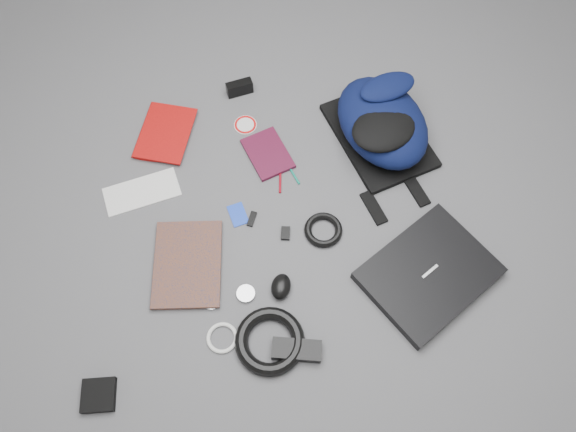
{
  "coord_description": "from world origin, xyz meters",
  "views": [
    {
      "loc": [
        -0.11,
        -0.77,
        1.61
      ],
      "look_at": [
        0.0,
        0.0,
        0.02
      ],
      "focal_mm": 35.0,
      "sensor_mm": 36.0,
      "label": 1
    }
  ],
  "objects": [
    {
      "name": "dvd_case",
      "position": [
        -0.03,
        0.25,
        0.01
      ],
      "size": [
        0.17,
        0.21,
        0.01
      ],
      "primitive_type": "cube",
      "rotation": [
        0.0,
        0.0,
        0.31
      ],
      "color": "#3A0B1D",
      "rests_on": "ground"
    },
    {
      "name": "laptop",
      "position": [
        0.39,
        -0.25,
        0.02
      ],
      "size": [
        0.47,
        0.44,
        0.04
      ],
      "primitive_type": "cube",
      "rotation": [
        0.0,
        0.0,
        0.54
      ],
      "color": "black",
      "rests_on": "ground"
    },
    {
      "name": "usb_black",
      "position": [
        -0.11,
        0.01,
        0.0
      ],
      "size": [
        0.04,
        0.05,
        0.01
      ],
      "primitive_type": "cube",
      "rotation": [
        0.0,
        0.0,
        -0.42
      ],
      "color": "black",
      "rests_on": "ground"
    },
    {
      "name": "pen_red",
      "position": [
        -0.0,
        0.16,
        0.0
      ],
      "size": [
        0.03,
        0.14,
        0.01
      ],
      "primitive_type": "cylinder",
      "rotation": [
        1.57,
        0.0,
        -0.15
      ],
      "color": "maroon",
      "rests_on": "ground"
    },
    {
      "name": "textbook_red",
      "position": [
        -0.45,
        0.4,
        0.01
      ],
      "size": [
        0.24,
        0.27,
        0.03
      ],
      "primitive_type": "imported",
      "rotation": [
        0.0,
        0.0,
        -0.33
      ],
      "color": "#920809",
      "rests_on": "ground"
    },
    {
      "name": "envelope",
      "position": [
        -0.46,
        0.17,
        0.0
      ],
      "size": [
        0.26,
        0.16,
        0.0
      ],
      "primitive_type": "cube",
      "rotation": [
        0.0,
        0.0,
        0.2
      ],
      "color": "silver",
      "rests_on": "ground"
    },
    {
      "name": "power_brick",
      "position": [
        -0.04,
        -0.42,
        0.02
      ],
      "size": [
        0.15,
        0.09,
        0.03
      ],
      "primitive_type": "cube",
      "rotation": [
        0.0,
        0.0,
        -0.22
      ],
      "color": "black",
      "rests_on": "ground"
    },
    {
      "name": "headphone_left",
      "position": [
        -0.16,
        -0.23,
        0.01
      ],
      "size": [
        0.07,
        0.07,
        0.01
      ],
      "primitive_type": "cylinder",
      "rotation": [
        0.0,
        0.0,
        0.39
      ],
      "color": "#A7A7A9",
      "rests_on": "ground"
    },
    {
      "name": "id_badge",
      "position": [
        -0.16,
        0.04,
        0.0
      ],
      "size": [
        0.07,
        0.09,
        0.0
      ],
      "primitive_type": "cube",
      "rotation": [
        0.0,
        0.0,
        0.22
      ],
      "color": "blue",
      "rests_on": "ground"
    },
    {
      "name": "sticker_disc",
      "position": [
        -0.09,
        0.38,
        0.0
      ],
      "size": [
        0.1,
        0.1,
        0.0
      ],
      "primitive_type": "cylinder",
      "rotation": [
        0.0,
        0.0,
        -0.37
      ],
      "color": "silver",
      "rests_on": "ground"
    },
    {
      "name": "pouch",
      "position": [
        -0.59,
        -0.46,
        0.01
      ],
      "size": [
        0.1,
        0.1,
        0.02
      ],
      "primitive_type": "cube",
      "rotation": [
        0.0,
        0.0,
        -0.08
      ],
      "color": "black",
      "rests_on": "ground"
    },
    {
      "name": "backpack",
      "position": [
        0.35,
        0.26,
        0.09
      ],
      "size": [
        0.39,
        0.48,
        0.17
      ],
      "primitive_type": null,
      "rotation": [
        0.0,
        0.0,
        0.28
      ],
      "color": "black",
      "rests_on": "ground"
    },
    {
      "name": "comic_book",
      "position": [
        -0.43,
        -0.1,
        0.01
      ],
      "size": [
        0.24,
        0.3,
        0.02
      ],
      "primitive_type": "imported",
      "rotation": [
        0.0,
        0.0,
        -0.12
      ],
      "color": "#9A440B",
      "rests_on": "ground"
    },
    {
      "name": "ground",
      "position": [
        0.0,
        0.0,
        0.0
      ],
      "size": [
        4.0,
        4.0,
        0.0
      ],
      "primitive_type": "plane",
      "color": "#4F4F51",
      "rests_on": "ground"
    },
    {
      "name": "headphone_right",
      "position": [
        -0.26,
        -0.24,
        0.01
      ],
      "size": [
        0.06,
        0.06,
        0.01
      ],
      "primitive_type": "cylinder",
      "rotation": [
        0.0,
        0.0,
        -0.25
      ],
      "color": "silver",
      "rests_on": "ground"
    },
    {
      "name": "compact_camera",
      "position": [
        -0.1,
        0.52,
        0.03
      ],
      "size": [
        0.1,
        0.05,
        0.05
      ],
      "primitive_type": "cube",
      "rotation": [
        0.0,
        0.0,
        0.19
      ],
      "color": "black",
      "rests_on": "ground"
    },
    {
      "name": "cable_coil",
      "position": [
        0.1,
        -0.06,
        0.01
      ],
      "size": [
        0.14,
        0.14,
        0.02
      ],
      "primitive_type": "torus",
      "rotation": [
        0.0,
        0.0,
        -0.2
      ],
      "color": "black",
      "rests_on": "ground"
    },
    {
      "name": "pen_teal",
      "position": [
        0.03,
        0.18,
        0.0
      ],
      "size": [
        0.05,
        0.12,
        0.01
      ],
      "primitive_type": "cylinder",
      "rotation": [
        1.57,
        0.0,
        0.33
      ],
      "color": "#0D7B61",
      "rests_on": "ground"
    },
    {
      "name": "white_cable_coil",
      "position": [
        -0.24,
        -0.35,
        0.01
      ],
      "size": [
        0.11,
        0.11,
        0.01
      ],
      "primitive_type": "torus",
      "rotation": [
        0.0,
        0.0,
        0.22
      ],
      "color": "silver",
      "rests_on": "ground"
    },
    {
      "name": "power_cord_coil",
      "position": [
        -0.11,
        -0.38,
        0.02
      ],
      "size": [
        0.22,
        0.22,
        0.04
      ],
      "primitive_type": "torus",
      "rotation": [
        0.0,
        0.0,
        0.12
      ],
      "color": "black",
      "rests_on": "ground"
    },
    {
      "name": "mouse",
      "position": [
        -0.05,
        -0.23,
        0.02
      ],
      "size": [
        0.08,
        0.1,
        0.04
      ],
      "primitive_type": "ellipsoid",
      "rotation": [
        0.0,
        0.0,
        -0.34
      ],
      "color": "black",
      "rests_on": "ground"
    },
    {
      "name": "key_fob",
      "position": [
        -0.02,
        -0.05,
        0.01
      ],
      "size": [
        0.04,
        0.05,
        0.01
      ],
      "primitive_type": "cube",
      "rotation": [
        0.0,
        0.0,
        -0.2
      ],
      "color": "black",
      "rests_on": "ground"
    }
  ]
}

